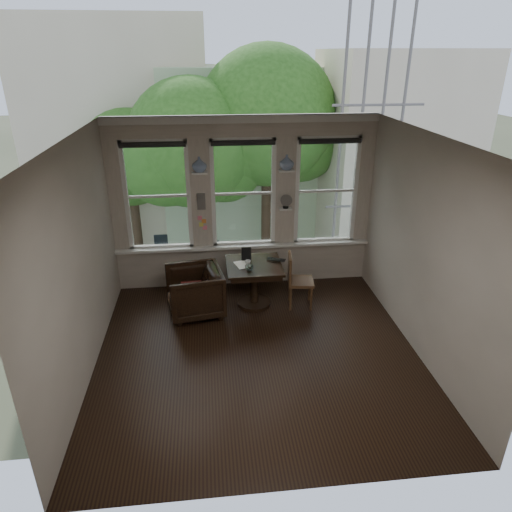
{
  "coord_description": "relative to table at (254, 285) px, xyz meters",
  "views": [
    {
      "loc": [
        -0.61,
        -5.32,
        3.93
      ],
      "look_at": [
        0.07,
        0.9,
        1.11
      ],
      "focal_mm": 32.0,
      "sensor_mm": 36.0,
      "label": 1
    }
  ],
  "objects": [
    {
      "name": "tablet",
      "position": [
        -0.11,
        0.19,
        0.48
      ],
      "size": [
        0.16,
        0.08,
        0.22
      ],
      "primitive_type": "cube",
      "rotation": [
        -0.26,
        0.0,
        -0.05
      ],
      "color": "black",
      "rests_on": "table"
    },
    {
      "name": "mug",
      "position": [
        -0.1,
        -0.04,
        0.42
      ],
      "size": [
        0.12,
        0.12,
        0.09
      ],
      "primitive_type": "imported",
      "rotation": [
        0.0,
        0.0,
        0.21
      ],
      "color": "white",
      "rests_on": "table"
    },
    {
      "name": "side_chair_right",
      "position": [
        0.76,
        -0.11,
        0.09
      ],
      "size": [
        0.47,
        0.47,
        0.92
      ],
      "primitive_type": null,
      "rotation": [
        0.0,
        0.0,
        1.45
      ],
      "color": "#483219",
      "rests_on": "ground"
    },
    {
      "name": "vase_right",
      "position": [
        0.63,
        0.77,
        1.86
      ],
      "size": [
        0.24,
        0.24,
        0.25
      ],
      "primitive_type": "imported",
      "color": "white",
      "rests_on": "shelf_right"
    },
    {
      "name": "laptop",
      "position": [
        0.36,
        0.06,
        0.39
      ],
      "size": [
        0.36,
        0.3,
        0.02
      ],
      "primitive_type": "imported",
      "rotation": [
        0.0,
        0.0,
        -0.39
      ],
      "color": "black",
      "rests_on": "table"
    },
    {
      "name": "wall_back",
      "position": [
        -0.09,
        0.87,
        1.12
      ],
      "size": [
        4.5,
        0.0,
        4.5
      ],
      "primitive_type": "plane",
      "rotation": [
        1.57,
        0.0,
        0.0
      ],
      "color": "beige",
      "rests_on": "ground"
    },
    {
      "name": "window_center",
      "position": [
        -0.09,
        0.87,
        1.32
      ],
      "size": [
        1.1,
        0.12,
        1.9
      ],
      "primitive_type": null,
      "color": "white",
      "rests_on": "ground"
    },
    {
      "name": "sticky_notes",
      "position": [
        -0.82,
        0.81,
        0.88
      ],
      "size": [
        0.16,
        0.01,
        0.24
      ],
      "primitive_type": null,
      "color": "pink",
      "rests_on": "ground"
    },
    {
      "name": "vase_left",
      "position": [
        -0.82,
        0.77,
        1.86
      ],
      "size": [
        0.24,
        0.24,
        0.25
      ],
      "primitive_type": "imported",
      "color": "white",
      "rests_on": "shelf_left"
    },
    {
      "name": "cushion_red",
      "position": [
        -0.98,
        -0.17,
        0.08
      ],
      "size": [
        0.45,
        0.45,
        0.06
      ],
      "primitive_type": "cube",
      "color": "maroon",
      "rests_on": "armchair_left"
    },
    {
      "name": "shelf_left",
      "position": [
        -0.82,
        0.77,
        1.73
      ],
      "size": [
        0.26,
        0.16,
        0.03
      ],
      "primitive_type": "cube",
      "color": "white",
      "rests_on": "ground"
    },
    {
      "name": "wall_front",
      "position": [
        -0.09,
        -3.63,
        1.12
      ],
      "size": [
        4.5,
        0.0,
        4.5
      ],
      "primitive_type": "plane",
      "rotation": [
        -1.57,
        0.0,
        0.0
      ],
      "color": "beige",
      "rests_on": "ground"
    },
    {
      "name": "desk_fan",
      "position": [
        0.63,
        0.75,
        1.16
      ],
      "size": [
        0.2,
        0.2,
        0.24
      ],
      "primitive_type": null,
      "color": "#59544F",
      "rests_on": "ground"
    },
    {
      "name": "ceiling",
      "position": [
        -0.09,
        -1.38,
        2.62
      ],
      "size": [
        4.5,
        4.5,
        0.0
      ],
      "primitive_type": "plane",
      "rotation": [
        3.14,
        0.0,
        0.0
      ],
      "color": "silver",
      "rests_on": "ground"
    },
    {
      "name": "wall_right",
      "position": [
        2.16,
        -1.38,
        1.12
      ],
      "size": [
        0.0,
        4.5,
        4.5
      ],
      "primitive_type": "plane",
      "rotation": [
        1.57,
        0.0,
        -1.57
      ],
      "color": "beige",
      "rests_on": "ground"
    },
    {
      "name": "window_right",
      "position": [
        1.36,
        0.87,
        1.32
      ],
      "size": [
        1.1,
        0.12,
        1.9
      ],
      "primitive_type": null,
      "color": "white",
      "rests_on": "ground"
    },
    {
      "name": "armchair_left",
      "position": [
        -0.98,
        -0.17,
        0.02
      ],
      "size": [
        1.0,
        0.98,
        0.79
      ],
      "primitive_type": "imported",
      "rotation": [
        0.0,
        0.0,
        -1.41
      ],
      "color": "black",
      "rests_on": "ground"
    },
    {
      "name": "intercom",
      "position": [
        -0.82,
        0.8,
        1.23
      ],
      "size": [
        0.14,
        0.06,
        0.28
      ],
      "primitive_type": "cube",
      "color": "#59544F",
      "rests_on": "ground"
    },
    {
      "name": "window_left",
      "position": [
        -1.54,
        0.87,
        1.32
      ],
      "size": [
        1.1,
        0.12,
        1.9
      ],
      "primitive_type": null,
      "color": "white",
      "rests_on": "ground"
    },
    {
      "name": "shelf_right",
      "position": [
        0.63,
        0.77,
        1.73
      ],
      "size": [
        0.26,
        0.16,
        0.03
      ],
      "primitive_type": "cube",
      "color": "white",
      "rests_on": "ground"
    },
    {
      "name": "ground",
      "position": [
        -0.09,
        -1.38,
        -0.38
      ],
      "size": [
        4.5,
        4.5,
        0.0
      ],
      "primitive_type": "plane",
      "color": "black",
      "rests_on": "ground"
    },
    {
      "name": "papers",
      "position": [
        -0.19,
        0.01,
        0.38
      ],
      "size": [
        0.3,
        0.35,
        0.0
      ],
      "primitive_type": "cube",
      "rotation": [
        0.0,
        0.0,
        0.29
      ],
      "color": "silver",
      "rests_on": "table"
    },
    {
      "name": "table",
      "position": [
        0.0,
        0.0,
        0.0
      ],
      "size": [
        0.9,
        0.9,
        0.75
      ],
      "primitive_type": null,
      "color": "black",
      "rests_on": "ground"
    },
    {
      "name": "drinking_glass",
      "position": [
        -0.1,
        -0.23,
        0.43
      ],
      "size": [
        0.14,
        0.14,
        0.1
      ],
      "primitive_type": "imported",
      "rotation": [
        0.0,
        0.0,
        -0.12
      ],
      "color": "white",
      "rests_on": "table"
    },
    {
      "name": "wall_left",
      "position": [
        -2.34,
        -1.38,
        1.12
      ],
      "size": [
        0.0,
        4.5,
        4.5
      ],
      "primitive_type": "plane",
      "rotation": [
        1.57,
        0.0,
        1.57
      ],
      "color": "beige",
      "rests_on": "ground"
    }
  ]
}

